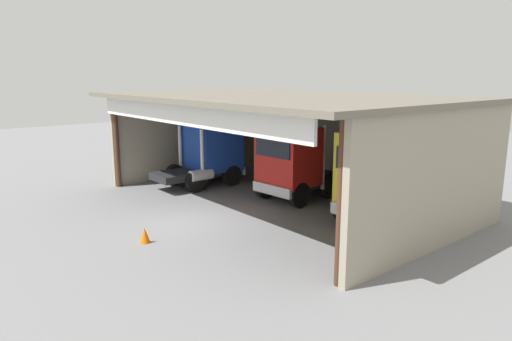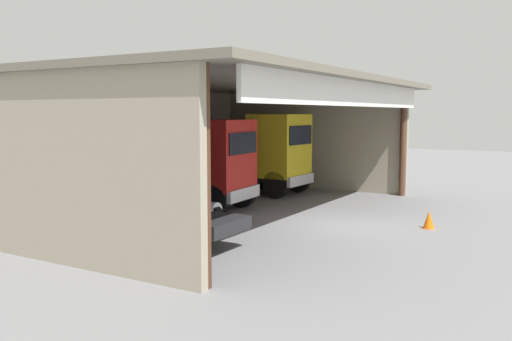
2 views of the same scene
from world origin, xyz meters
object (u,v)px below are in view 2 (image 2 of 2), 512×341
Objects in this scene: truck_yellow_center_left_bay at (274,153)px; truck_red_right_bay at (211,164)px; oil_drum at (105,202)px; truck_blue_center_bay at (144,177)px; tool_cart at (186,184)px; traffic_cone at (429,220)px.

truck_red_right_bay is at bearing 0.91° from truck_yellow_center_left_bay.
oil_drum is at bearing -51.89° from truck_red_right_bay.
truck_yellow_center_left_bay reaches higher than truck_blue_center_bay.
tool_cart is at bearing -52.96° from truck_yellow_center_left_bay.
truck_red_right_bay is at bearing -47.99° from oil_drum.
oil_drum is (-2.60, 2.88, -1.31)m from truck_red_right_bay.
truck_blue_center_bay is at bearing -120.85° from oil_drum.
truck_blue_center_bay is 5.04× the size of oil_drum.
truck_yellow_center_left_bay is at bearing 175.33° from truck_red_right_bay.
oil_drum is 5.11m from tool_cart.
tool_cart reaches higher than traffic_cone.
truck_red_right_bay is 4.24m from tool_cart.
truck_yellow_center_left_bay reaches higher than truck_red_right_bay.
truck_blue_center_bay is 8.85m from tool_cart.
tool_cart is at bearing -132.13° from truck_red_right_bay.
tool_cart is 11.15m from traffic_cone.
tool_cart is at bearing 81.39° from traffic_cone.
tool_cart is (2.50, 3.18, -1.27)m from truck_red_right_bay.
truck_blue_center_bay is 1.04× the size of truck_yellow_center_left_bay.
tool_cart is at bearing 3.31° from oil_drum.
traffic_cone is at bearing 64.66° from truck_yellow_center_left_bay.
truck_yellow_center_left_bay reaches higher than traffic_cone.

